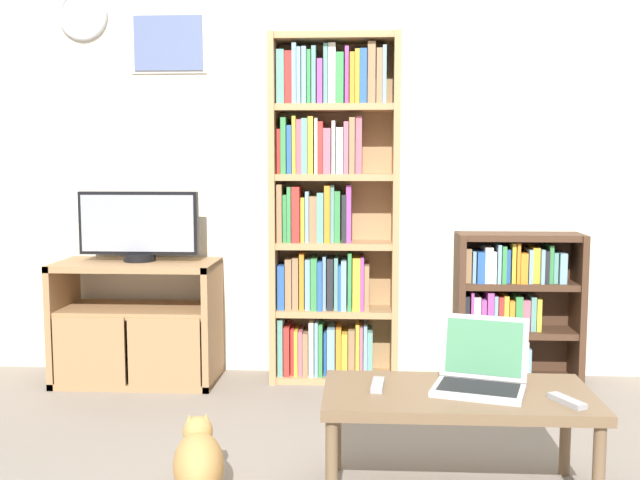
{
  "coord_description": "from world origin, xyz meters",
  "views": [
    {
      "loc": [
        0.1,
        -2.38,
        1.27
      ],
      "look_at": [
        -0.1,
        1.09,
        0.89
      ],
      "focal_mm": 42.0,
      "sensor_mm": 36.0,
      "label": 1
    }
  ],
  "objects_px": {
    "bookshelf_tall": "(329,211)",
    "tv_stand": "(137,322)",
    "laptop": "(481,372)",
    "coffee_table": "(458,403)",
    "cat": "(199,462)",
    "remote_far_from_laptop": "(378,385)",
    "television": "(139,226)",
    "remote_near_laptop": "(567,401)",
    "bookshelf_short": "(510,307)"
  },
  "relations": [
    {
      "from": "bookshelf_tall",
      "to": "cat",
      "type": "relative_size",
      "value": 3.92
    },
    {
      "from": "tv_stand",
      "to": "television",
      "type": "distance_m",
      "value": 0.55
    },
    {
      "from": "cat",
      "to": "bookshelf_tall",
      "type": "bearing_deg",
      "value": 61.44
    },
    {
      "from": "television",
      "to": "laptop",
      "type": "bearing_deg",
      "value": -38.42
    },
    {
      "from": "remote_near_laptop",
      "to": "tv_stand",
      "type": "bearing_deg",
      "value": 117.17
    },
    {
      "from": "television",
      "to": "cat",
      "type": "xyz_separation_m",
      "value": [
        0.65,
        -1.46,
        -0.76
      ]
    },
    {
      "from": "tv_stand",
      "to": "bookshelf_tall",
      "type": "relative_size",
      "value": 0.46
    },
    {
      "from": "remote_far_from_laptop",
      "to": "bookshelf_short",
      "type": "bearing_deg",
      "value": -112.97
    },
    {
      "from": "bookshelf_short",
      "to": "laptop",
      "type": "height_order",
      "value": "bookshelf_short"
    },
    {
      "from": "tv_stand",
      "to": "cat",
      "type": "bearing_deg",
      "value": -64.87
    },
    {
      "from": "television",
      "to": "remote_near_laptop",
      "type": "distance_m",
      "value": 2.55
    },
    {
      "from": "tv_stand",
      "to": "remote_near_laptop",
      "type": "bearing_deg",
      "value": -36.49
    },
    {
      "from": "remote_far_from_laptop",
      "to": "cat",
      "type": "relative_size",
      "value": 0.33
    },
    {
      "from": "remote_near_laptop",
      "to": "remote_far_from_laptop",
      "type": "height_order",
      "value": "same"
    },
    {
      "from": "television",
      "to": "bookshelf_tall",
      "type": "bearing_deg",
      "value": 4.62
    },
    {
      "from": "tv_stand",
      "to": "coffee_table",
      "type": "bearing_deg",
      "value": -39.73
    },
    {
      "from": "bookshelf_short",
      "to": "coffee_table",
      "type": "height_order",
      "value": "bookshelf_short"
    },
    {
      "from": "television",
      "to": "cat",
      "type": "height_order",
      "value": "television"
    },
    {
      "from": "remote_far_from_laptop",
      "to": "television",
      "type": "bearing_deg",
      "value": -40.89
    },
    {
      "from": "bookshelf_short",
      "to": "laptop",
      "type": "xyz_separation_m",
      "value": [
        -0.39,
        -1.45,
        0.04
      ]
    },
    {
      "from": "bookshelf_tall",
      "to": "remote_far_from_laptop",
      "type": "relative_size",
      "value": 11.95
    },
    {
      "from": "bookshelf_tall",
      "to": "remote_near_laptop",
      "type": "xyz_separation_m",
      "value": [
        0.92,
        -1.61,
        -0.56
      ]
    },
    {
      "from": "bookshelf_short",
      "to": "remote_near_laptop",
      "type": "relative_size",
      "value": 5.24
    },
    {
      "from": "bookshelf_tall",
      "to": "remote_near_laptop",
      "type": "bearing_deg",
      "value": -60.21
    },
    {
      "from": "coffee_table",
      "to": "laptop",
      "type": "relative_size",
      "value": 2.54
    },
    {
      "from": "tv_stand",
      "to": "coffee_table",
      "type": "height_order",
      "value": "tv_stand"
    },
    {
      "from": "remote_near_laptop",
      "to": "laptop",
      "type": "bearing_deg",
      "value": 123.24
    },
    {
      "from": "tv_stand",
      "to": "cat",
      "type": "xyz_separation_m",
      "value": [
        0.67,
        -1.42,
        -0.22
      ]
    },
    {
      "from": "bookshelf_tall",
      "to": "tv_stand",
      "type": "bearing_deg",
      "value": -173.37
    },
    {
      "from": "tv_stand",
      "to": "coffee_table",
      "type": "xyz_separation_m",
      "value": [
        1.64,
        -1.36,
        0.01
      ]
    },
    {
      "from": "television",
      "to": "coffee_table",
      "type": "bearing_deg",
      "value": -40.76
    },
    {
      "from": "tv_stand",
      "to": "remote_far_from_laptop",
      "type": "distance_m",
      "value": 1.89
    },
    {
      "from": "coffee_table",
      "to": "cat",
      "type": "xyz_separation_m",
      "value": [
        -0.97,
        -0.06,
        -0.23
      ]
    },
    {
      "from": "bookshelf_tall",
      "to": "laptop",
      "type": "bearing_deg",
      "value": -66.02
    },
    {
      "from": "television",
      "to": "cat",
      "type": "distance_m",
      "value": 1.77
    },
    {
      "from": "television",
      "to": "bookshelf_tall",
      "type": "xyz_separation_m",
      "value": [
        1.07,
        0.09,
        0.08
      ]
    },
    {
      "from": "coffee_table",
      "to": "laptop",
      "type": "xyz_separation_m",
      "value": [
        0.09,
        0.04,
        0.11
      ]
    },
    {
      "from": "bookshelf_tall",
      "to": "cat",
      "type": "height_order",
      "value": "bookshelf_tall"
    },
    {
      "from": "tv_stand",
      "to": "cat",
      "type": "distance_m",
      "value": 1.58
    },
    {
      "from": "tv_stand",
      "to": "bookshelf_tall",
      "type": "bearing_deg",
      "value": 6.63
    },
    {
      "from": "bookshelf_tall",
      "to": "remote_near_laptop",
      "type": "relative_size",
      "value": 11.97
    },
    {
      "from": "laptop",
      "to": "cat",
      "type": "relative_size",
      "value": 0.79
    },
    {
      "from": "laptop",
      "to": "remote_near_laptop",
      "type": "relative_size",
      "value": 2.43
    },
    {
      "from": "bookshelf_tall",
      "to": "coffee_table",
      "type": "xyz_separation_m",
      "value": [
        0.55,
        -1.49,
        -0.61
      ]
    },
    {
      "from": "television",
      "to": "remote_far_from_laptop",
      "type": "xyz_separation_m",
      "value": [
        1.33,
        -1.37,
        -0.48
      ]
    },
    {
      "from": "laptop",
      "to": "bookshelf_tall",
      "type": "bearing_deg",
      "value": 130.42
    },
    {
      "from": "tv_stand",
      "to": "remote_far_from_laptop",
      "type": "relative_size",
      "value": 5.52
    },
    {
      "from": "television",
      "to": "bookshelf_short",
      "type": "height_order",
      "value": "television"
    },
    {
      "from": "remote_far_from_laptop",
      "to": "cat",
      "type": "height_order",
      "value": "remote_far_from_laptop"
    },
    {
      "from": "laptop",
      "to": "remote_far_from_laptop",
      "type": "distance_m",
      "value": 0.39
    }
  ]
}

